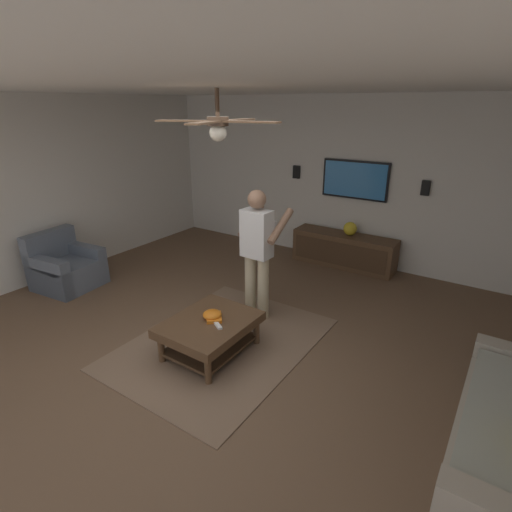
% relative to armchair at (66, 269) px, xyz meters
% --- Properties ---
extents(ground_plane, '(8.89, 8.89, 0.00)m').
position_rel_armchair_xyz_m(ground_plane, '(-0.36, -2.88, -0.28)').
color(ground_plane, brown).
extents(wall_back_tv, '(0.10, 6.98, 2.72)m').
position_rel_armchair_xyz_m(wall_back_tv, '(3.39, -2.88, 1.08)').
color(wall_back_tv, silver).
rests_on(wall_back_tv, ground).
extents(wall_side_far, '(7.61, 0.10, 2.72)m').
position_rel_armchair_xyz_m(wall_side_far, '(-0.36, 0.56, 1.08)').
color(wall_side_far, silver).
rests_on(wall_side_far, ground).
extents(ceiling_slab, '(7.61, 6.98, 0.10)m').
position_rel_armchair_xyz_m(ceiling_slab, '(-0.36, -2.88, 2.49)').
color(ceiling_slab, white).
extents(area_rug, '(2.41, 1.81, 0.01)m').
position_rel_armchair_xyz_m(area_rug, '(0.07, -2.89, -0.27)').
color(area_rug, '#7A604C').
rests_on(area_rug, ground).
extents(armchair, '(0.89, 0.90, 0.82)m').
position_rel_armchair_xyz_m(armchair, '(0.00, 0.00, 0.00)').
color(armchair, slate).
rests_on(armchair, ground).
extents(coffee_table, '(1.00, 0.80, 0.40)m').
position_rel_armchair_xyz_m(coffee_table, '(-0.13, -2.89, 0.02)').
color(coffee_table, '#513823').
rests_on(coffee_table, ground).
extents(media_console, '(0.45, 1.70, 0.55)m').
position_rel_armchair_xyz_m(media_console, '(3.06, -3.11, -0.00)').
color(media_console, '#513823').
rests_on(media_console, ground).
extents(tv, '(0.05, 1.09, 0.61)m').
position_rel_armchair_xyz_m(tv, '(3.30, -3.11, 1.14)').
color(tv, black).
extents(person_standing, '(0.55, 0.55, 1.64)m').
position_rel_armchair_xyz_m(person_standing, '(0.85, -2.85, 0.65)').
color(person_standing, '#C6B793').
rests_on(person_standing, ground).
extents(bowl, '(0.20, 0.20, 0.09)m').
position_rel_armchair_xyz_m(bowl, '(-0.08, -2.89, 0.17)').
color(bowl, orange).
rests_on(bowl, coffee_table).
extents(remote_white, '(0.11, 0.15, 0.02)m').
position_rel_armchair_xyz_m(remote_white, '(-0.17, -3.04, 0.13)').
color(remote_white, white).
rests_on(remote_white, coffee_table).
extents(book, '(0.27, 0.27, 0.04)m').
position_rel_armchair_xyz_m(book, '(-0.07, -2.90, 0.14)').
color(book, orange).
rests_on(book, coffee_table).
extents(vase_round, '(0.22, 0.22, 0.22)m').
position_rel_armchair_xyz_m(vase_round, '(3.07, -3.19, 0.38)').
color(vase_round, gold).
rests_on(vase_round, media_console).
extents(wall_speaker_left, '(0.06, 0.12, 0.22)m').
position_rel_armchair_xyz_m(wall_speaker_left, '(3.31, -4.20, 1.12)').
color(wall_speaker_left, black).
extents(wall_speaker_right, '(0.06, 0.12, 0.22)m').
position_rel_armchair_xyz_m(wall_speaker_right, '(3.31, -2.03, 1.16)').
color(wall_speaker_right, black).
extents(ceiling_fan, '(1.19, 1.19, 0.46)m').
position_rel_armchair_xyz_m(ceiling_fan, '(0.02, -2.97, 2.11)').
color(ceiling_fan, '#4C3828').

